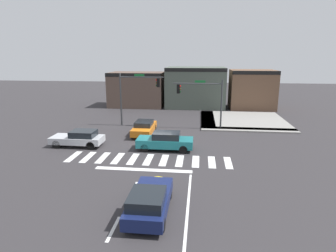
# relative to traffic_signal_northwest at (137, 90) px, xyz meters

# --- Properties ---
(ground_plane) EXTENTS (120.00, 120.00, 0.00)m
(ground_plane) POSITION_rel_traffic_signal_northwest_xyz_m (3.12, -5.99, -4.04)
(ground_plane) COLOR #302D30
(crosswalk_near) EXTENTS (12.47, 2.46, 0.01)m
(crosswalk_near) POSITION_rel_traffic_signal_northwest_xyz_m (3.12, -10.49, -4.03)
(crosswalk_near) COLOR silver
(crosswalk_near) RESTS_ON ground_plane
(lane_markings) EXTENTS (6.80, 20.25, 0.01)m
(lane_markings) POSITION_rel_traffic_signal_northwest_xyz_m (4.23, -18.02, -4.03)
(lane_markings) COLOR white
(lane_markings) RESTS_ON ground_plane
(bike_detector_marking) EXTENTS (1.07, 1.07, 0.01)m
(bike_detector_marking) POSITION_rel_traffic_signal_northwest_xyz_m (4.34, -14.02, -4.03)
(bike_detector_marking) COLOR yellow
(bike_detector_marking) RESTS_ON ground_plane
(curb_corner_northeast) EXTENTS (10.00, 10.60, 0.15)m
(curb_corner_northeast) POSITION_rel_traffic_signal_northwest_xyz_m (11.61, 3.43, -3.96)
(curb_corner_northeast) COLOR gray
(curb_corner_northeast) RESTS_ON ground_plane
(storefront_row) EXTENTS (24.57, 6.72, 5.97)m
(storefront_row) POSITION_rel_traffic_signal_northwest_xyz_m (5.52, 12.98, -1.19)
(storefront_row) COLOR brown
(storefront_row) RESTS_ON ground_plane
(traffic_signal_northwest) EXTENTS (4.87, 0.32, 5.83)m
(traffic_signal_northwest) POSITION_rel_traffic_signal_northwest_xyz_m (0.00, 0.00, 0.00)
(traffic_signal_northwest) COLOR #383A3D
(traffic_signal_northwest) RESTS_ON ground_plane
(traffic_signal_northeast) EXTENTS (5.19, 0.32, 5.27)m
(traffic_signal_northeast) POSITION_rel_traffic_signal_northwest_xyz_m (7.09, -0.42, -0.38)
(traffic_signal_northeast) COLOR #383A3D
(traffic_signal_northeast) RESTS_ON ground_plane
(car_navy) EXTENTS (1.87, 4.51, 1.44)m
(car_navy) POSITION_rel_traffic_signal_northwest_xyz_m (4.54, -18.07, -3.32)
(car_navy) COLOR #141E4C
(car_navy) RESTS_ON ground_plane
(car_silver) EXTENTS (4.44, 1.87, 1.41)m
(car_silver) POSITION_rel_traffic_signal_northwest_xyz_m (-3.46, -7.89, -3.31)
(car_silver) COLOR #B7BABF
(car_silver) RESTS_ON ground_plane
(car_teal) EXTENTS (4.65, 1.82, 1.52)m
(car_teal) POSITION_rel_traffic_signal_northwest_xyz_m (4.12, -8.04, -3.26)
(car_teal) COLOR #196B70
(car_teal) RESTS_ON ground_plane
(car_orange) EXTENTS (1.83, 4.54, 1.40)m
(car_orange) POSITION_rel_traffic_signal_northwest_xyz_m (1.46, -3.58, -3.32)
(car_orange) COLOR orange
(car_orange) RESTS_ON ground_plane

